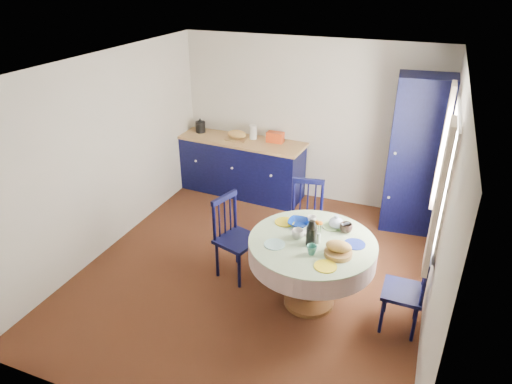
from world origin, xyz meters
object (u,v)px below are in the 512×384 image
chair_far (306,219)px  mug_d (312,220)px  pantry_cabinet (417,156)px  chair_right (407,291)px  mug_a (298,234)px  mug_c (346,228)px  kitchen_counter (241,166)px  dining_table (313,251)px  cobalt_bowl (299,223)px  mug_b (312,250)px  chair_left (235,237)px

chair_far → mug_d: 0.75m
pantry_cabinet → mug_d: (-0.96, -1.84, -0.22)m
chair_right → mug_a: chair_right is taller
chair_far → mug_c: chair_far is taller
pantry_cabinet → chair_right: pantry_cabinet is taller
kitchen_counter → dining_table: (1.81, -2.28, 0.21)m
mug_c → cobalt_bowl: (-0.51, -0.04, -0.02)m
mug_b → mug_d: (-0.16, 0.58, -0.00)m
chair_left → mug_a: 0.93m
chair_left → mug_c: chair_left is taller
mug_d → mug_c: bearing=-5.7°
mug_a → mug_b: bearing=-47.1°
kitchen_counter → mug_a: kitchen_counter is taller
chair_left → cobalt_bowl: (0.76, 0.05, 0.33)m
mug_b → chair_right: bearing=13.3°
chair_far → dining_table: bearing=-79.5°
kitchen_counter → dining_table: kitchen_counter is taller
dining_table → chair_right: bearing=-0.9°
pantry_cabinet → chair_far: bearing=-139.3°
dining_table → cobalt_bowl: bearing=132.7°
chair_left → mug_d: bearing=-64.8°
mug_b → mug_c: 0.59m
chair_right → chair_far: bearing=-125.1°
kitchen_counter → dining_table: bearing=-47.7°
mug_a → mug_c: bearing=34.4°
mug_b → mug_d: 0.60m
mug_d → mug_a: bearing=-99.3°
chair_far → mug_a: chair_far is taller
chair_far → chair_right: 1.65m
mug_c → cobalt_bowl: mug_c is taller
pantry_cabinet → chair_far: size_ratio=2.18×
mug_d → mug_b: bearing=-74.7°
mug_d → cobalt_bowl: 0.15m
chair_left → chair_far: size_ratio=1.02×
chair_right → mug_d: bearing=-106.9°
mug_c → mug_d: bearing=174.3°
dining_table → mug_c: bearing=46.6°
chair_far → mug_a: 1.04m
mug_a → pantry_cabinet: bearing=64.9°
mug_c → mug_d: (-0.39, 0.04, -0.01)m
kitchen_counter → mug_d: (1.70, -1.95, 0.39)m
dining_table → chair_left: size_ratio=1.32×
chair_left → pantry_cabinet: bearing=-26.4°
kitchen_counter → mug_b: bearing=-49.7°
mug_a → mug_b: size_ratio=1.23×
mug_a → chair_right: bearing=-0.2°
pantry_cabinet → mug_c: pantry_cabinet is taller
pantry_cabinet → dining_table: (-0.85, -2.17, -0.39)m
kitchen_counter → mug_d: bearing=-45.0°
chair_far → mug_a: bearing=-89.0°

